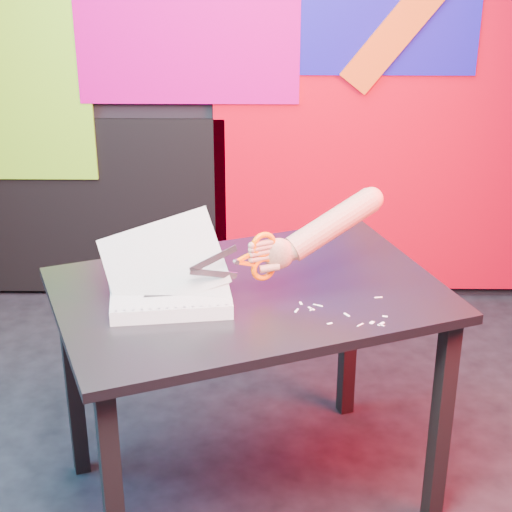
{
  "coord_description": "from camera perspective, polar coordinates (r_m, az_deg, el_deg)",
  "views": [
    {
      "loc": [
        0.08,
        -2.2,
        1.89
      ],
      "look_at": [
        0.06,
        0.03,
        0.87
      ],
      "focal_mm": 60.0,
      "sensor_mm": 36.0,
      "label": 1
    }
  ],
  "objects": [
    {
      "name": "hand_forearm",
      "position": [
        2.51,
        4.52,
        1.84
      ],
      "size": [
        0.39,
        0.22,
        0.2
      ],
      "rotation": [
        0.0,
        0.0,
        0.45
      ],
      "color": "tan",
      "rests_on": "work_table"
    },
    {
      "name": "scissors",
      "position": [
        2.44,
        0.11,
        -0.11
      ],
      "size": [
        0.24,
        0.13,
        0.15
      ],
      "rotation": [
        0.0,
        0.0,
        0.45
      ],
      "color": "silver",
      "rests_on": "printout_stack"
    },
    {
      "name": "room",
      "position": [
        2.27,
        -1.45,
        10.78
      ],
      "size": [
        3.01,
        3.01,
        2.71
      ],
      "color": "#22232A",
      "rests_on": "ground"
    },
    {
      "name": "printout_stack",
      "position": [
        2.46,
        -5.73,
        -2.53
      ],
      "size": [
        0.4,
        0.29,
        0.26
      ],
      "rotation": [
        0.0,
        0.0,
        0.13
      ],
      "color": "white",
      "rests_on": "work_table"
    },
    {
      "name": "work_table",
      "position": [
        2.57,
        -0.44,
        -4.25
      ],
      "size": [
        1.31,
        1.1,
        0.75
      ],
      "rotation": [
        0.0,
        0.0,
        0.37
      ],
      "color": "black",
      "rests_on": "ground"
    },
    {
      "name": "paper_clippings",
      "position": [
        2.4,
        5.93,
        -3.87
      ],
      "size": [
        0.26,
        0.18,
        0.0
      ],
      "color": "silver",
      "rests_on": "work_table"
    },
    {
      "name": "backdrop",
      "position": [
        3.78,
        0.34,
        10.27
      ],
      "size": [
        2.88,
        0.05,
        2.08
      ],
      "color": "red",
      "rests_on": "ground"
    }
  ]
}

